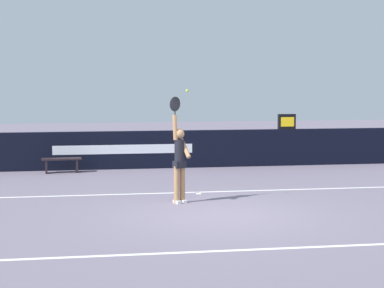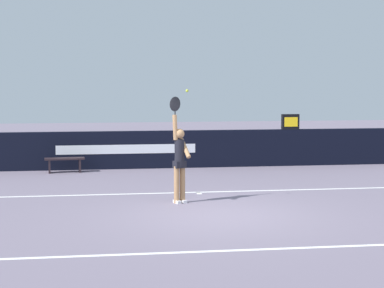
% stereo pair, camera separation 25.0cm
% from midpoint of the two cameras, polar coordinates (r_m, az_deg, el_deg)
% --- Properties ---
extents(ground_plane, '(60.00, 60.00, 0.00)m').
position_cam_midpoint_polar(ground_plane, '(14.22, 1.86, -6.12)').
color(ground_plane, slate).
extents(court_lines, '(10.54, 5.88, 0.00)m').
position_cam_midpoint_polar(court_lines, '(14.21, 1.87, -6.12)').
color(court_lines, white).
rests_on(court_lines, ground).
extents(back_wall, '(15.57, 0.23, 1.21)m').
position_cam_midpoint_polar(back_wall, '(21.52, -1.98, -0.45)').
color(back_wall, black).
rests_on(back_wall, ground).
extents(speed_display, '(0.58, 0.19, 0.50)m').
position_cam_midpoint_polar(speed_display, '(22.24, 7.84, 1.92)').
color(speed_display, black).
rests_on(speed_display, back_wall).
extents(tennis_player, '(0.52, 0.44, 2.50)m').
position_cam_midpoint_polar(tennis_player, '(15.39, -1.56, -1.29)').
color(tennis_player, '#A67950').
rests_on(tennis_player, ground).
extents(tennis_ball, '(0.07, 0.07, 0.07)m').
position_cam_midpoint_polar(tennis_ball, '(15.16, -0.90, 4.60)').
color(tennis_ball, '#C7DC36').
extents(courtside_bench_near, '(1.24, 0.45, 0.46)m').
position_cam_midpoint_polar(courtside_bench_near, '(20.80, -11.51, -1.52)').
color(courtside_bench_near, black).
rests_on(courtside_bench_near, ground).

